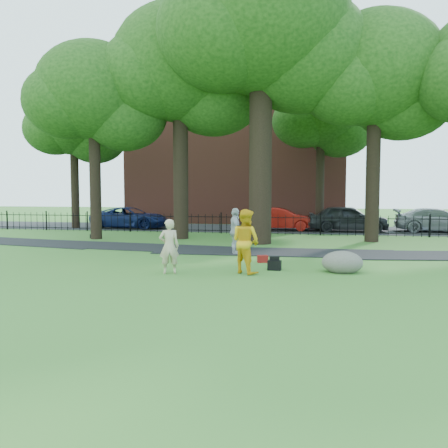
% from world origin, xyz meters
% --- Properties ---
extents(ground, '(120.00, 120.00, 0.00)m').
position_xyz_m(ground, '(0.00, 0.00, 0.00)').
color(ground, '#3B7027').
rests_on(ground, ground).
extents(footpath, '(36.07, 3.85, 0.03)m').
position_xyz_m(footpath, '(1.00, 3.90, 0.00)').
color(footpath, black).
rests_on(footpath, ground).
extents(street, '(80.00, 7.00, 0.02)m').
position_xyz_m(street, '(0.00, 16.00, 0.00)').
color(street, black).
rests_on(street, ground).
extents(iron_fence, '(44.00, 0.04, 1.20)m').
position_xyz_m(iron_fence, '(0.00, 12.00, 0.60)').
color(iron_fence, black).
rests_on(iron_fence, ground).
extents(brick_building, '(18.00, 8.00, 12.00)m').
position_xyz_m(brick_building, '(-4.00, 24.00, 6.00)').
color(brick_building, brown).
rests_on(brick_building, ground).
extents(big_tree, '(10.08, 8.61, 14.37)m').
position_xyz_m(big_tree, '(0.13, 7.09, 10.14)').
color(big_tree, black).
rests_on(big_tree, ground).
extents(tree_row, '(26.82, 7.96, 12.42)m').
position_xyz_m(tree_row, '(0.52, 8.40, 8.15)').
color(tree_row, black).
rests_on(tree_row, ground).
extents(woman, '(0.72, 0.60, 1.69)m').
position_xyz_m(woman, '(-1.79, -1.59, 0.84)').
color(woman, tan).
rests_on(woman, ground).
extents(man, '(1.22, 1.17, 1.98)m').
position_xyz_m(man, '(0.50, -1.06, 0.99)').
color(man, gold).
rests_on(man, ground).
extents(pedestrian, '(0.76, 1.19, 1.88)m').
position_xyz_m(pedestrian, '(-0.54, 3.00, 0.94)').
color(pedestrian, '#B3B2B7').
rests_on(pedestrian, ground).
extents(boulder, '(1.37, 1.10, 0.74)m').
position_xyz_m(boulder, '(3.44, -0.33, 0.37)').
color(boulder, slate).
rests_on(boulder, ground).
extents(lamppost, '(0.41, 0.41, 4.17)m').
position_xyz_m(lamppost, '(-9.31, 7.78, 2.04)').
color(lamppost, black).
rests_on(lamppost, ground).
extents(backpack, '(0.44, 0.30, 0.31)m').
position_xyz_m(backpack, '(1.33, -0.34, 0.16)').
color(backpack, black).
rests_on(backpack, ground).
extents(red_bag, '(0.43, 0.33, 0.26)m').
position_xyz_m(red_bag, '(0.79, 1.12, 0.13)').
color(red_bag, maroon).
rests_on(red_bag, ground).
extents(red_sedan, '(4.62, 1.72, 1.51)m').
position_xyz_m(red_sedan, '(0.48, 15.00, 0.75)').
color(red_sedan, maroon).
rests_on(red_sedan, ground).
extents(navy_van, '(5.49, 2.68, 1.50)m').
position_xyz_m(navy_van, '(-10.03, 14.41, 0.75)').
color(navy_van, '#0E1949').
rests_on(navy_van, ground).
extents(grey_car, '(5.13, 2.24, 1.72)m').
position_xyz_m(grey_car, '(4.77, 14.85, 0.86)').
color(grey_car, black).
rests_on(grey_car, ground).
extents(silver_car, '(5.42, 2.62, 1.52)m').
position_xyz_m(silver_car, '(10.34, 15.50, 0.76)').
color(silver_car, gray).
rests_on(silver_car, ground).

